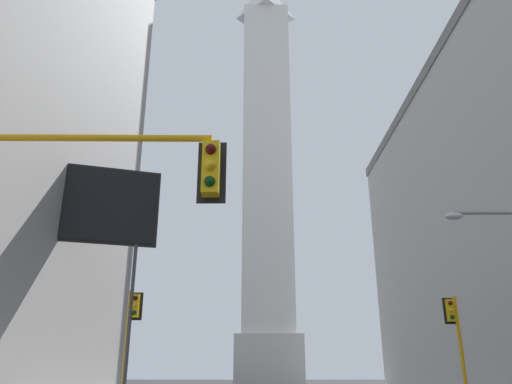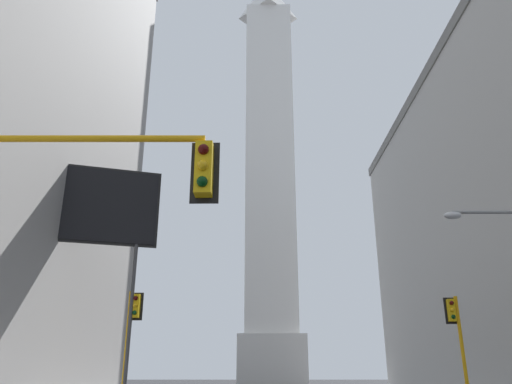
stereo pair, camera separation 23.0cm
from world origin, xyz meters
name	(u,v)px [view 2 (the right image)]	position (x,y,z in m)	size (l,w,h in m)	color
obelisk	(267,165)	(0.00, 63.90, 29.16)	(8.18, 8.18, 61.25)	silver
traffic_light_near_left	(30,201)	(-6.20, 9.07, 4.72)	(5.58, 0.50, 6.16)	orange
traffic_light_mid_left	(128,330)	(-7.80, 24.37, 3.55)	(0.78, 0.50, 5.38)	orange
traffic_light_mid_right	(454,333)	(8.18, 25.69, 3.53)	(0.77, 0.51, 5.34)	orange
billboard_sign	(96,211)	(-9.77, 23.65, 9.25)	(5.77, 1.86, 11.60)	#3F3F42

